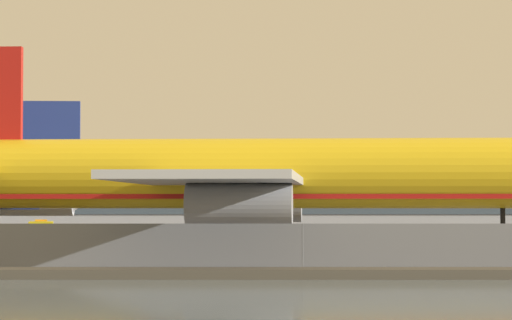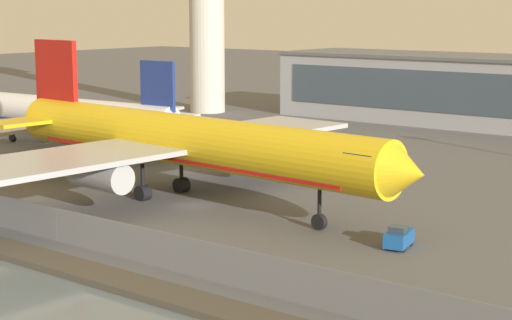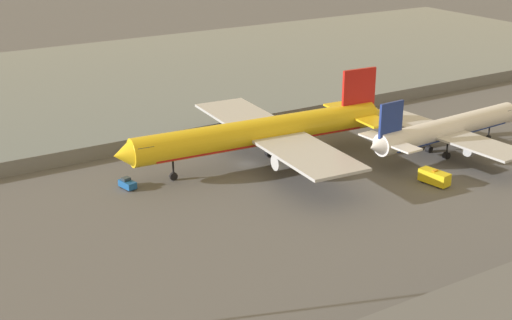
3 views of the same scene
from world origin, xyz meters
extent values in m
plane|color=#565659|center=(0.00, 0.00, 0.00)|extent=(500.00, 500.00, 0.00)
cube|color=slate|center=(0.00, -71.00, 0.00)|extent=(320.00, 98.00, 0.01)
cube|color=#474238|center=(0.00, -20.50, 0.25)|extent=(320.00, 3.00, 0.50)
cube|color=slate|center=(0.00, -16.00, 1.37)|extent=(280.00, 0.08, 2.75)
cylinder|color=slate|center=(0.00, -16.00, 1.37)|extent=(0.10, 0.10, 2.75)
cylinder|color=yellow|center=(-2.05, 1.18, 5.98)|extent=(47.31, 8.07, 4.88)
cone|color=yellow|center=(22.78, -0.51, 5.98)|extent=(3.48, 4.84, 4.64)
cone|color=yellow|center=(-26.88, 2.87, 5.98)|extent=(3.46, 4.60, 4.39)
cube|color=#232D3D|center=(19.57, -0.29, 6.59)|extent=(2.96, 4.32, 1.46)
cube|color=red|center=(-2.05, 1.18, 4.64)|extent=(40.20, 6.61, 0.88)
cube|color=#B7BABF|center=(-3.63, 12.62, 5.37)|extent=(11.87, 23.25, 0.49)
cube|color=#B7BABF|center=(-5.16, -9.94, 5.37)|extent=(11.87, 23.25, 0.49)
cylinder|color=#B7BABF|center=(-2.34, 10.72, 3.78)|extent=(6.76, 3.13, 2.68)
cylinder|color=#B7BABF|center=(-3.63, -8.23, 3.78)|extent=(6.76, 3.13, 2.68)
cube|color=red|center=(-22.72, 2.59, 10.86)|extent=(7.09, 1.06, 8.30)
cube|color=yellow|center=(-22.44, 6.72, 6.35)|extent=(5.26, 8.59, 0.39)
cube|color=yellow|center=(-23.00, -1.55, 6.35)|extent=(5.26, 8.59, 0.39)
cylinder|color=black|center=(14.40, 0.06, 2.11)|extent=(0.34, 0.34, 2.86)
cylinder|color=black|center=(14.40, 0.06, 0.68)|extent=(1.40, 0.63, 1.37)
cylinder|color=black|center=(-5.16, 3.96, 2.11)|extent=(0.39, 0.39, 2.86)
cylinder|color=black|center=(-5.16, 3.96, 0.68)|extent=(1.64, 1.20, 1.57)
cylinder|color=black|center=(-5.51, -1.15, 2.11)|extent=(0.39, 0.39, 2.86)
cylinder|color=black|center=(-5.51, -1.15, 0.68)|extent=(1.64, 1.20, 1.57)
cylinder|color=white|center=(-34.65, 14.34, 4.88)|extent=(34.60, 6.01, 3.98)
cone|color=white|center=(-52.92, 13.25, 4.88)|extent=(2.81, 3.93, 3.78)
cone|color=white|center=(-16.38, 15.42, 4.88)|extent=(2.79, 3.73, 3.58)
cube|color=#232D3D|center=(-50.46, 13.40, 5.37)|extent=(2.39, 3.51, 1.19)
cube|color=navy|center=(-34.65, 14.34, 3.78)|extent=(29.39, 4.91, 0.72)
cube|color=#B7BABF|center=(-32.44, 6.19, 4.38)|extent=(8.54, 16.94, 0.40)
cube|color=#B7BABF|center=(-33.42, 22.69, 4.38)|extent=(8.54, 16.94, 0.40)
cylinder|color=#B7BABF|center=(-33.55, 7.45, 3.08)|extent=(4.94, 2.47, 2.19)
cylinder|color=#B7BABF|center=(-34.37, 21.30, 3.08)|extent=(4.94, 2.47, 2.19)
cube|color=navy|center=(-19.53, 15.23, 8.86)|extent=(5.18, 0.78, 6.77)
cube|color=white|center=(-19.35, 12.21, 5.17)|extent=(3.79, 6.25, 0.32)
cube|color=white|center=(-19.71, 18.26, 5.17)|extent=(3.79, 6.25, 0.32)
cylinder|color=black|center=(-46.68, 13.62, 1.72)|extent=(0.28, 0.28, 2.33)
cylinder|color=black|center=(-46.68, 13.62, 0.56)|extent=(1.14, 0.50, 1.11)
cylinder|color=black|center=(-32.12, 12.39, 1.72)|extent=(0.32, 0.32, 2.33)
cylinder|color=black|center=(-32.12, 12.39, 0.56)|extent=(1.33, 0.97, 1.28)
cylinder|color=black|center=(-32.37, 16.57, 1.72)|extent=(0.32, 0.32, 2.33)
cylinder|color=black|center=(-32.37, 16.57, 0.56)|extent=(1.33, 0.97, 1.28)
cube|color=#19519E|center=(22.35, -0.59, 0.75)|extent=(2.22, 3.46, 1.11)
cube|color=#283847|center=(22.43, -0.98, 1.55)|extent=(1.48, 1.36, 0.50)
cylinder|color=black|center=(23.22, -1.43, 0.35)|extent=(0.36, 0.73, 0.70)
cylinder|color=black|center=(21.89, -1.70, 0.35)|extent=(0.36, 0.73, 0.70)
cylinder|color=black|center=(22.82, 0.52, 0.35)|extent=(0.36, 0.73, 0.70)
cylinder|color=black|center=(21.48, 0.24, 0.35)|extent=(0.36, 0.73, 0.70)
cube|color=yellow|center=(-21.66, 24.26, 1.27)|extent=(2.88, 5.46, 2.07)
cube|color=#283847|center=(-21.38, 22.47, 1.66)|extent=(2.15, 1.44, 0.83)
cube|color=orange|center=(-21.66, 24.26, 2.40)|extent=(1.12, 0.66, 0.16)
cylinder|color=black|center=(-20.49, 22.82, 0.42)|extent=(0.35, 0.86, 0.84)
cylinder|color=black|center=(-22.33, 22.53, 0.42)|extent=(0.35, 0.86, 0.84)
cylinder|color=black|center=(-21.00, 26.00, 0.42)|extent=(0.35, 0.86, 0.84)
cylinder|color=black|center=(-22.83, 25.71, 0.42)|extent=(0.35, 0.86, 0.84)
camera|label=1|loc=(-2.59, -83.22, 3.79)|focal=85.00mm
camera|label=2|loc=(53.63, -58.17, 18.38)|focal=60.00mm
camera|label=3|loc=(60.56, 101.90, 45.40)|focal=50.00mm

